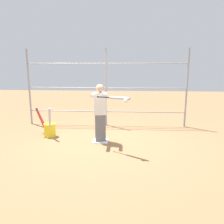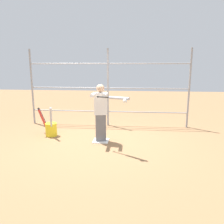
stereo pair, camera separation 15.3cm
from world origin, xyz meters
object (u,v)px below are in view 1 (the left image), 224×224
Objects in this scene: batter at (100,111)px; softball_in_flight at (126,101)px; baseball_bat_swinging at (117,98)px; bat_bucket at (49,128)px.

batter reaches higher than softball_in_flight.
batter is at bearing -55.71° from baseball_bat_swinging.
batter is 0.91m from baseball_bat_swinging.
batter reaches higher than baseball_bat_swinging.
batter is 1.74× the size of bat_bucket.
baseball_bat_swinging is 2.39m from bat_bucket.
softball_in_flight is at bearing 151.74° from bat_bucket.
bat_bucket is at bearing -12.35° from batter.
baseball_bat_swinging is 8.09× the size of softball_in_flight.
batter is 15.46× the size of softball_in_flight.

